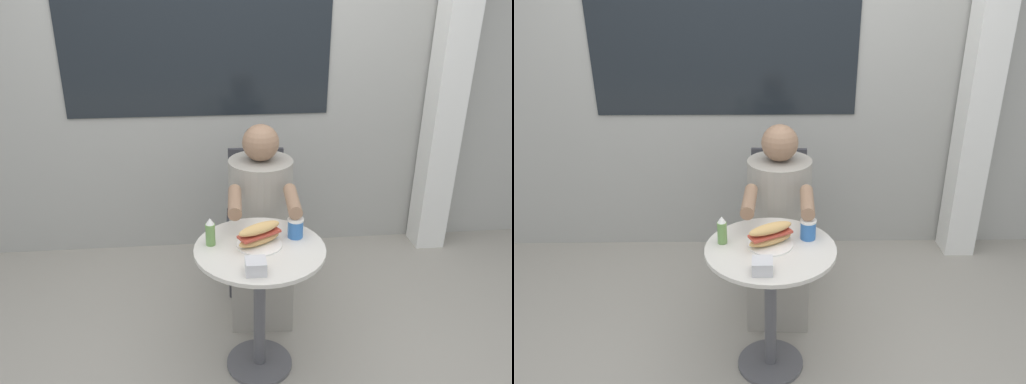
% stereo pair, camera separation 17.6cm
% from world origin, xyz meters
% --- Properties ---
extents(ground_plane, '(8.00, 8.00, 0.00)m').
position_xyz_m(ground_plane, '(0.00, 0.00, 0.00)').
color(ground_plane, gray).
extents(storefront_wall, '(8.00, 0.09, 2.80)m').
position_xyz_m(storefront_wall, '(-0.00, 1.34, 1.40)').
color(storefront_wall, '#9E9E99').
rests_on(storefront_wall, ground_plane).
extents(lattice_pillar, '(0.21, 0.21, 2.40)m').
position_xyz_m(lattice_pillar, '(1.38, 1.18, 1.20)').
color(lattice_pillar, silver).
rests_on(lattice_pillar, ground_plane).
extents(cafe_table, '(0.62, 0.62, 0.70)m').
position_xyz_m(cafe_table, '(0.00, 0.00, 0.51)').
color(cafe_table, beige).
rests_on(cafe_table, ground_plane).
extents(diner_chair, '(0.40, 0.40, 0.87)m').
position_xyz_m(diner_chair, '(0.06, 0.85, 0.52)').
color(diner_chair, '#333338').
rests_on(diner_chair, ground_plane).
extents(seated_diner, '(0.38, 0.66, 1.14)m').
position_xyz_m(seated_diner, '(0.06, 0.50, 0.49)').
color(seated_diner, gray).
rests_on(seated_diner, ground_plane).
extents(sandwich_on_plate, '(0.23, 0.21, 0.11)m').
position_xyz_m(sandwich_on_plate, '(0.00, 0.02, 0.75)').
color(sandwich_on_plate, white).
rests_on(sandwich_on_plate, cafe_table).
extents(drink_cup, '(0.08, 0.08, 0.10)m').
position_xyz_m(drink_cup, '(0.18, 0.08, 0.75)').
color(drink_cup, '#336BB7').
rests_on(drink_cup, cafe_table).
extents(napkin_box, '(0.09, 0.09, 0.06)m').
position_xyz_m(napkin_box, '(-0.04, -0.21, 0.73)').
color(napkin_box, silver).
rests_on(napkin_box, cafe_table).
extents(condiment_bottle, '(0.05, 0.05, 0.14)m').
position_xyz_m(condiment_bottle, '(-0.23, 0.05, 0.77)').
color(condiment_bottle, '#66934C').
rests_on(condiment_bottle, cafe_table).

